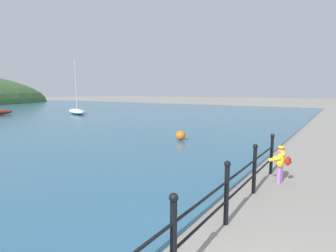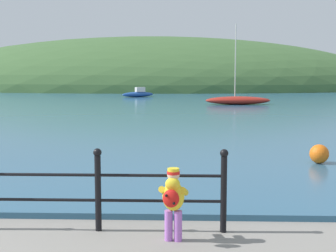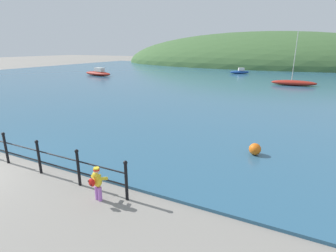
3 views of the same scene
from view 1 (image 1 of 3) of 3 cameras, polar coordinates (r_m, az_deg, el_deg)
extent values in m
cylinder|color=black|center=(3.61, 1.20, -24.11)|extent=(0.09, 0.09, 1.10)
sphere|color=black|center=(3.33, 1.23, -15.32)|extent=(0.12, 0.12, 0.12)
cylinder|color=black|center=(5.06, 12.62, -14.60)|extent=(0.09, 0.09, 1.10)
sphere|color=black|center=(4.87, 12.82, -8.06)|extent=(0.12, 0.12, 0.12)
cylinder|color=black|center=(6.68, 18.28, -9.28)|extent=(0.09, 0.09, 1.10)
sphere|color=black|center=(6.54, 18.50, -4.25)|extent=(0.12, 0.12, 0.12)
cylinder|color=black|center=(8.38, 21.61, -6.03)|extent=(0.09, 0.09, 1.10)
sphere|color=black|center=(8.27, 21.81, -1.99)|extent=(0.12, 0.12, 0.12)
cylinder|color=black|center=(3.47, 1.22, -20.31)|extent=(10.81, 0.04, 0.04)
cylinder|color=black|center=(3.66, 1.20, -25.44)|extent=(10.81, 0.04, 0.04)
cylinder|color=#AD66C6|center=(7.67, 22.95, -9.98)|extent=(0.11, 0.11, 0.42)
cylinder|color=#AD66C6|center=(7.79, 23.26, -9.73)|extent=(0.11, 0.11, 0.42)
ellipsoid|color=yellow|center=(7.62, 23.26, -6.91)|extent=(0.33, 0.26, 0.40)
ellipsoid|color=yellow|center=(7.56, 23.77, -5.64)|extent=(0.21, 0.15, 0.18)
cylinder|color=yellow|center=(7.50, 22.26, -6.69)|extent=(0.13, 0.32, 0.19)
cylinder|color=yellow|center=(7.76, 22.97, -6.26)|extent=(0.13, 0.32, 0.19)
sphere|color=beige|center=(7.55, 23.38, -4.74)|extent=(0.17, 0.17, 0.17)
cylinder|color=red|center=(7.55, 23.39, -4.51)|extent=(0.17, 0.17, 0.04)
cylinder|color=yellow|center=(7.54, 23.41, -4.22)|extent=(0.16, 0.16, 0.04)
ellipsoid|color=red|center=(7.56, 24.68, -6.94)|extent=(0.24, 0.16, 0.24)
sphere|color=black|center=(7.48, 25.07, -6.67)|extent=(0.04, 0.04, 0.04)
sphere|color=black|center=(7.60, 25.25, -7.25)|extent=(0.04, 0.04, 0.04)
ellipsoid|color=silver|center=(29.30, -19.26, 3.04)|extent=(3.31, 4.77, 0.49)
cylinder|color=beige|center=(29.00, -19.42, 8.56)|extent=(0.07, 0.07, 5.14)
sphere|color=orange|center=(12.65, 2.76, -2.05)|extent=(0.46, 0.46, 0.46)
camera|label=2|loc=(8.90, 67.06, 1.81)|focal=50.00mm
camera|label=3|loc=(12.66, 51.65, 12.63)|focal=28.00mm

